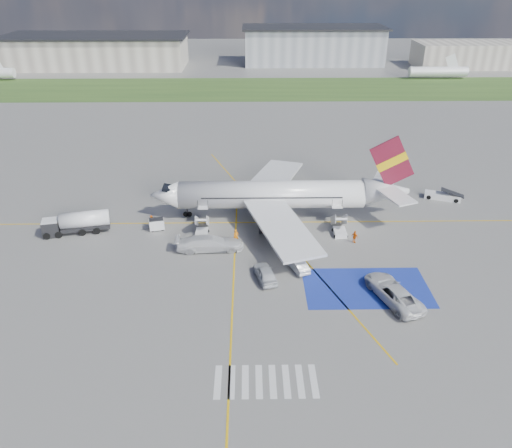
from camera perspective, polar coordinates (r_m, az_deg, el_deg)
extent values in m
plane|color=#60605E|center=(59.82, 2.29, -5.15)|extent=(400.00, 400.00, 0.00)
cube|color=#2D4C1E|center=(148.73, 0.35, 15.19)|extent=(400.00, 30.00, 0.01)
cube|color=gold|center=(70.17, 1.79, 0.19)|extent=(120.00, 0.20, 0.01)
cube|color=gold|center=(51.67, -2.79, -11.24)|extent=(0.20, 60.00, 0.01)
cube|color=gold|center=(70.17, 1.79, 0.19)|extent=(20.71, 56.45, 0.01)
cube|color=navy|center=(57.93, 12.50, -7.10)|extent=(14.00, 8.00, 0.01)
cube|color=silver|center=(45.79, -4.39, -17.56)|extent=(0.60, 4.00, 0.01)
cube|color=silver|center=(45.73, -2.81, -17.57)|extent=(0.60, 4.00, 0.01)
cube|color=silver|center=(45.70, -1.23, -17.57)|extent=(0.60, 4.00, 0.01)
cube|color=silver|center=(45.71, 0.34, -17.56)|extent=(0.60, 4.00, 0.01)
cube|color=silver|center=(45.74, 1.92, -17.53)|extent=(0.60, 4.00, 0.01)
cube|color=silver|center=(45.81, 3.49, -17.49)|extent=(0.60, 4.00, 0.01)
cube|color=silver|center=(45.91, 5.06, -17.44)|extent=(0.60, 4.00, 0.01)
cube|color=silver|center=(46.04, 6.61, -17.38)|extent=(0.60, 4.00, 0.01)
cube|color=gray|center=(189.41, -17.69, 18.26)|extent=(60.00, 22.00, 10.00)
cube|color=gray|center=(188.41, 6.55, 19.57)|extent=(48.00, 18.00, 12.00)
cube|color=gray|center=(196.57, 23.67, 17.30)|extent=(40.00, 16.00, 8.00)
cylinder|color=silver|center=(70.48, 1.76, 3.39)|extent=(26.00, 3.90, 3.90)
cone|color=silver|center=(71.39, -10.38, 3.26)|extent=(4.00, 3.90, 3.90)
cube|color=black|center=(70.87, -9.97, 4.04)|extent=(1.67, 1.90, 0.82)
cone|color=silver|center=(72.86, 14.62, 3.65)|extent=(6.50, 3.90, 3.90)
cube|color=silver|center=(63.18, 2.99, -0.29)|extent=(9.86, 15.95, 1.40)
cube|color=silver|center=(78.56, 2.22, 5.56)|extent=(9.86, 15.95, 1.40)
cylinder|color=#38383A|center=(66.34, 1.94, -0.18)|extent=(3.40, 2.10, 2.10)
cylinder|color=#38383A|center=(76.40, 1.56, 3.77)|extent=(3.40, 2.10, 2.10)
cube|color=maroon|center=(71.32, 15.28, 6.87)|extent=(6.62, 0.30, 7.45)
cube|color=#E7B80C|center=(71.32, 15.28, 6.87)|extent=(4.36, 0.40, 3.08)
cube|color=silver|center=(69.95, 15.79, 3.09)|extent=(4.73, 5.95, 0.49)
cube|color=silver|center=(75.58, 14.54, 5.13)|extent=(4.73, 5.95, 0.49)
cube|color=black|center=(68.55, 1.83, 2.98)|extent=(19.50, 0.04, 0.18)
cube|color=black|center=(72.12, 1.70, 4.29)|extent=(19.50, 0.04, 0.18)
cube|color=silver|center=(67.82, -6.16, 0.37)|extent=(1.40, 3.73, 2.32)
cube|color=silver|center=(69.04, -6.08, 1.87)|extent=(1.40, 1.00, 0.12)
cylinder|color=black|center=(68.87, -6.68, 2.28)|extent=(0.06, 0.06, 1.10)
cylinder|color=black|center=(68.74, -5.52, 2.29)|extent=(0.06, 0.06, 1.10)
cube|color=silver|center=(66.93, -6.22, -1.10)|extent=(1.60, 2.40, 0.70)
cube|color=silver|center=(68.61, 9.41, 0.48)|extent=(1.40, 3.73, 2.32)
cube|color=silver|center=(69.82, 9.23, 1.96)|extent=(1.40, 1.00, 0.12)
cylinder|color=black|center=(69.47, 8.70, 2.37)|extent=(0.06, 0.06, 1.10)
cylinder|color=black|center=(69.71, 9.83, 2.37)|extent=(0.06, 0.06, 1.10)
cube|color=silver|center=(67.73, 9.56, -0.97)|extent=(1.60, 2.40, 0.70)
cube|color=black|center=(71.80, -22.36, -0.42)|extent=(2.56, 2.56, 2.15)
cylinder|color=silver|center=(70.78, -18.99, 0.53)|extent=(6.68, 3.46, 2.15)
cube|color=black|center=(71.25, -18.86, -0.24)|extent=(6.68, 3.46, 0.47)
cube|color=silver|center=(69.18, -11.28, -0.02)|extent=(2.21, 1.61, 1.39)
cube|color=black|center=(68.84, -11.34, 0.53)|extent=(2.09, 1.49, 0.12)
cube|color=silver|center=(82.22, 20.54, 2.99)|extent=(5.59, 3.45, 0.88)
cube|color=black|center=(82.01, 21.54, 3.34)|extent=(3.71, 2.42, 0.98)
imported|color=silver|center=(57.51, 1.06, -5.64)|extent=(3.05, 5.18, 1.65)
imported|color=#AEB0B5|center=(59.54, 4.76, -4.64)|extent=(2.86, 4.32, 1.35)
imported|color=silver|center=(56.12, 15.46, -7.27)|extent=(4.94, 7.09, 2.43)
imported|color=silver|center=(63.24, -5.34, -1.96)|extent=(6.52, 2.92, 2.51)
imported|color=orange|center=(64.63, -2.30, -1.43)|extent=(0.85, 0.75, 1.96)
imported|color=orange|center=(69.82, -11.83, 0.26)|extent=(1.09, 1.13, 1.83)
imported|color=orange|center=(65.98, 11.21, -1.45)|extent=(1.01, 1.01, 1.72)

